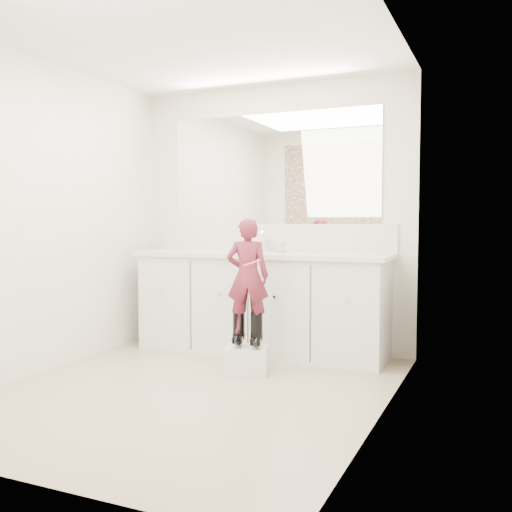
% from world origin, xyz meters
% --- Properties ---
extents(floor, '(3.00, 3.00, 0.00)m').
position_xyz_m(floor, '(0.00, 0.00, 0.00)').
color(floor, '#806D54').
rests_on(floor, ground).
extents(ceiling, '(3.00, 3.00, 0.00)m').
position_xyz_m(ceiling, '(0.00, 0.00, 2.40)').
color(ceiling, white).
rests_on(ceiling, wall_back).
extents(wall_back, '(2.60, 0.00, 2.60)m').
position_xyz_m(wall_back, '(0.00, 1.50, 1.20)').
color(wall_back, beige).
rests_on(wall_back, floor).
extents(wall_front, '(2.60, 0.00, 2.60)m').
position_xyz_m(wall_front, '(0.00, -1.50, 1.20)').
color(wall_front, beige).
rests_on(wall_front, floor).
extents(wall_left, '(0.00, 3.00, 3.00)m').
position_xyz_m(wall_left, '(-1.30, 0.00, 1.20)').
color(wall_left, beige).
rests_on(wall_left, floor).
extents(wall_right, '(0.00, 3.00, 3.00)m').
position_xyz_m(wall_right, '(1.30, 0.00, 1.20)').
color(wall_right, beige).
rests_on(wall_right, floor).
extents(vanity_cabinet, '(2.20, 0.55, 0.85)m').
position_xyz_m(vanity_cabinet, '(0.00, 1.23, 0.42)').
color(vanity_cabinet, silver).
rests_on(vanity_cabinet, floor).
extents(countertop, '(2.28, 0.58, 0.04)m').
position_xyz_m(countertop, '(0.00, 1.21, 0.87)').
color(countertop, beige).
rests_on(countertop, vanity_cabinet).
extents(backsplash, '(2.28, 0.03, 0.25)m').
position_xyz_m(backsplash, '(0.00, 1.49, 1.02)').
color(backsplash, beige).
rests_on(backsplash, countertop).
extents(mirror, '(2.00, 0.02, 1.00)m').
position_xyz_m(mirror, '(0.00, 1.49, 1.64)').
color(mirror, white).
rests_on(mirror, wall_back).
extents(dot_panel, '(2.00, 0.01, 1.20)m').
position_xyz_m(dot_panel, '(0.00, -1.49, 1.65)').
color(dot_panel, '#472819').
rests_on(dot_panel, wall_front).
extents(faucet, '(0.08, 0.08, 0.10)m').
position_xyz_m(faucet, '(0.00, 1.38, 0.94)').
color(faucet, silver).
rests_on(faucet, countertop).
extents(cup, '(0.13, 0.13, 0.10)m').
position_xyz_m(cup, '(0.17, 1.26, 0.94)').
color(cup, beige).
rests_on(cup, countertop).
extents(soap_bottle, '(0.11, 0.11, 0.19)m').
position_xyz_m(soap_bottle, '(-0.24, 1.17, 0.99)').
color(soap_bottle, beige).
rests_on(soap_bottle, countertop).
extents(step_stool, '(0.39, 0.35, 0.20)m').
position_xyz_m(step_stool, '(0.16, 0.56, 0.10)').
color(step_stool, silver).
rests_on(step_stool, floor).
extents(boot_left, '(0.15, 0.20, 0.27)m').
position_xyz_m(boot_left, '(0.09, 0.58, 0.34)').
color(boot_left, black).
rests_on(boot_left, step_stool).
extents(boot_right, '(0.15, 0.20, 0.27)m').
position_xyz_m(boot_right, '(0.24, 0.58, 0.34)').
color(boot_right, black).
rests_on(boot_right, step_stool).
extents(toddler, '(0.37, 0.30, 0.89)m').
position_xyz_m(toddler, '(0.16, 0.58, 0.75)').
color(toddler, '#AA3451').
rests_on(toddler, step_stool).
extents(toothbrush, '(0.13, 0.05, 0.06)m').
position_xyz_m(toothbrush, '(0.23, 0.50, 0.85)').
color(toothbrush, '#FB618D').
rests_on(toothbrush, toddler).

